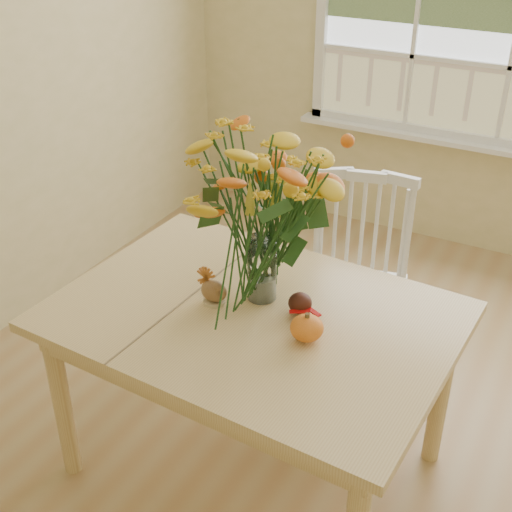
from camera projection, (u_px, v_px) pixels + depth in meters
The scene contains 7 objects.
floor at pixel (344, 499), 2.65m from camera, with size 4.00×4.50×0.01m, color tan.
dining_table at pixel (253, 333), 2.48m from camera, with size 1.44×1.06×0.75m.
windsor_chair at pixel (357, 272), 3.06m from camera, with size 0.54×0.52×0.96m.
flower_vase at pixel (262, 208), 2.33m from camera, with size 0.51×0.51×0.60m.
pumpkin at pixel (307, 329), 2.27m from camera, with size 0.11×0.11×0.09m, color orange.
turkey_figurine at pixel (214, 291), 2.45m from camera, with size 0.10×0.08×0.12m.
dark_gourd at pixel (300, 304), 2.41m from camera, with size 0.12×0.08×0.08m.
Camera 1 is at (0.56, -1.76, 2.14)m, focal length 48.00 mm.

